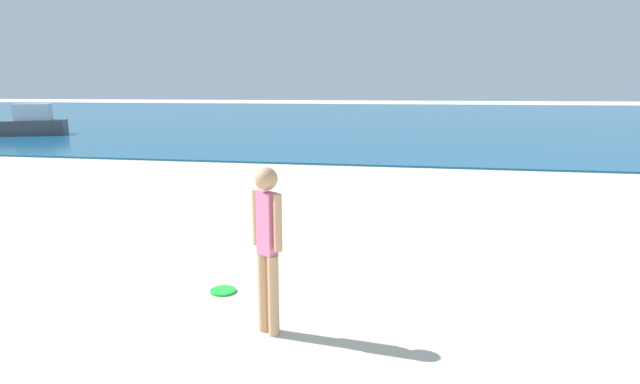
# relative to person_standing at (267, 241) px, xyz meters

# --- Properties ---
(water) EXTENTS (160.00, 60.00, 0.06)m
(water) POSITION_rel_person_standing_xyz_m (0.13, 40.48, -0.85)
(water) COLOR #14567F
(water) RESTS_ON ground
(person_standing) EXTENTS (0.32, 0.22, 1.55)m
(person_standing) POSITION_rel_person_standing_xyz_m (0.00, 0.00, 0.00)
(person_standing) COLOR tan
(person_standing) RESTS_ON ground
(frisbee) EXTENTS (0.28, 0.28, 0.03)m
(frisbee) POSITION_rel_person_standing_xyz_m (-0.78, 0.84, -0.87)
(frisbee) COLOR green
(frisbee) RESTS_ON ground
(boat_near) EXTENTS (4.44, 3.18, 1.46)m
(boat_near) POSITION_rel_person_standing_xyz_m (-17.28, 17.20, -0.32)
(boat_near) COLOR #4C4C51
(boat_near) RESTS_ON water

